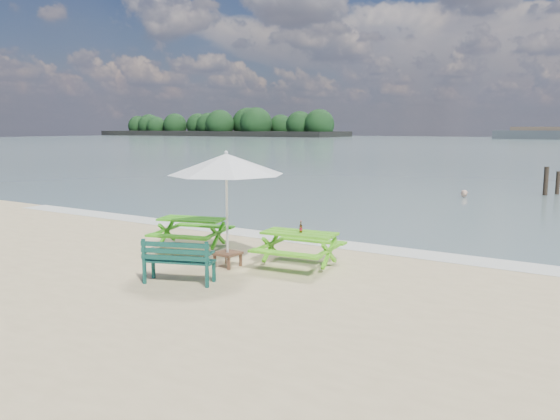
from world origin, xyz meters
The scene contains 10 objects.
foam_strip centered at (0.00, 4.60, 0.01)m, with size 22.00×0.90×0.01m, color silver.
island_headland centered at (-110.00, 140.00, 3.26)m, with size 90.00×22.00×7.60m.
picnic_table_left centered at (-1.57, 2.37, 0.35)m, with size 1.89×2.01×0.72m.
picnic_table_right centered at (1.40, 2.25, 0.34)m, with size 1.65×1.80×0.71m.
park_bench centered at (0.13, 0.05, 0.25)m, with size 1.36×0.84×0.80m.
side_table centered at (0.18, 1.45, 0.16)m, with size 0.49×0.49×0.30m.
patio_umbrella centered at (0.18, 1.45, 2.10)m, with size 2.47×2.47×2.31m.
beer_bottle centered at (1.44, 2.25, 0.79)m, with size 0.06×0.06×0.24m.
swimmer centered at (1.55, 15.57, -0.48)m, with size 0.67×0.58×1.56m.
mooring_pilings centered at (4.43, 18.25, 0.46)m, with size 0.58×0.78×1.40m.
Camera 1 is at (6.83, -7.22, 2.83)m, focal length 35.00 mm.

